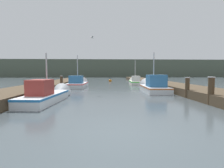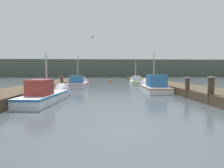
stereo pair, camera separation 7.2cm
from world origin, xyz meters
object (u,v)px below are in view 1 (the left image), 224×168
at_px(mooring_piling_2, 153,81).
at_px(channel_buoy, 110,81).
at_px(fishing_boat_3, 135,82).
at_px(seagull_lead, 92,37).
at_px(fishing_boat_2, 78,84).
at_px(fishing_boat_0, 48,95).
at_px(mooring_piling_3, 211,91).
at_px(mooring_piling_0, 187,88).
at_px(fishing_boat_1, 153,86).
at_px(mooring_piling_1, 61,82).

height_order(mooring_piling_2, channel_buoy, mooring_piling_2).
distance_m(fishing_boat_3, seagull_lead, 11.38).
bearing_deg(mooring_piling_2, fishing_boat_2, 178.06).
bearing_deg(fishing_boat_0, mooring_piling_3, -5.20).
relative_size(mooring_piling_0, mooring_piling_3, 0.93).
height_order(fishing_boat_0, channel_buoy, fishing_boat_0).
distance_m(fishing_boat_1, channel_buoy, 16.30).
relative_size(fishing_boat_1, seagull_lead, 9.29).
height_order(fishing_boat_2, fishing_boat_3, fishing_boat_2).
bearing_deg(mooring_piling_0, seagull_lead, 148.61).
relative_size(fishing_boat_1, fishing_boat_2, 1.11).
relative_size(mooring_piling_2, channel_buoy, 1.29).
bearing_deg(mooring_piling_2, seagull_lead, -146.63).
bearing_deg(fishing_boat_1, fishing_boat_2, 149.94).
distance_m(fishing_boat_0, seagull_lead, 6.64).
bearing_deg(seagull_lead, mooring_piling_0, -130.92).
bearing_deg(mooring_piling_3, fishing_boat_2, 127.47).
height_order(fishing_boat_1, fishing_boat_2, fishing_boat_2).
height_order(mooring_piling_2, seagull_lead, seagull_lead).
distance_m(mooring_piling_3, channel_buoy, 22.63).
height_order(mooring_piling_0, mooring_piling_2, mooring_piling_0).
height_order(fishing_boat_2, seagull_lead, seagull_lead).
height_order(fishing_boat_1, seagull_lead, seagull_lead).
height_order(fishing_boat_2, channel_buoy, fishing_boat_2).
height_order(mooring_piling_1, mooring_piling_2, mooring_piling_2).
relative_size(fishing_boat_2, fishing_boat_3, 0.89).
xyz_separation_m(mooring_piling_0, mooring_piling_1, (-9.61, 7.04, -0.02)).
bearing_deg(channel_buoy, fishing_boat_2, -108.80).
height_order(fishing_boat_2, mooring_piling_1, fishing_boat_2).
distance_m(mooring_piling_0, mooring_piling_1, 11.92).
relative_size(mooring_piling_3, seagull_lead, 2.55).
xyz_separation_m(fishing_boat_1, fishing_boat_2, (-6.96, 4.45, -0.04)).
relative_size(mooring_piling_0, mooring_piling_1, 1.03).
relative_size(mooring_piling_0, channel_buoy, 1.30).
bearing_deg(fishing_boat_1, fishing_boat_3, 91.79).
height_order(fishing_boat_3, mooring_piling_3, fishing_boat_3).
distance_m(fishing_boat_3, mooring_piling_2, 5.16).
relative_size(fishing_boat_3, mooring_piling_0, 3.95).
xyz_separation_m(mooring_piling_3, channel_buoy, (-4.23, 22.22, -0.57)).
relative_size(mooring_piling_1, mooring_piling_3, 0.90).
bearing_deg(channel_buoy, seagull_lead, -97.43).
bearing_deg(channel_buoy, fishing_boat_3, -65.26).
xyz_separation_m(fishing_boat_0, mooring_piling_0, (8.47, 0.88, 0.29)).
relative_size(fishing_boat_3, mooring_piling_3, 3.69).
xyz_separation_m(fishing_boat_1, mooring_piling_0, (1.15, -3.82, 0.24)).
bearing_deg(seagull_lead, fishing_boat_1, -99.56).
relative_size(mooring_piling_1, channel_buoy, 1.26).
bearing_deg(seagull_lead, mooring_piling_1, 36.59).
distance_m(mooring_piling_3, seagull_lead, 9.63).
xyz_separation_m(fishing_boat_3, mooring_piling_2, (1.10, -5.03, 0.33)).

